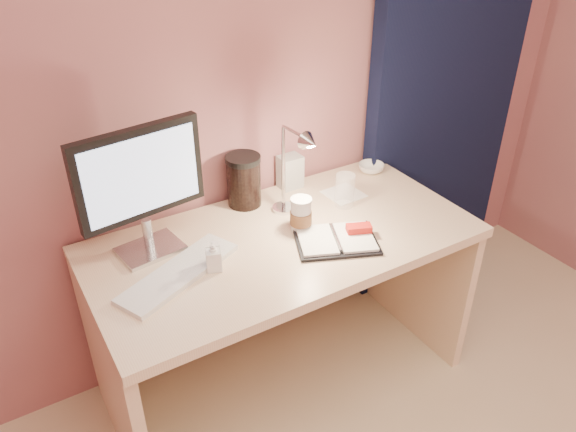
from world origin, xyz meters
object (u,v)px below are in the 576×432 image
desk (274,276)px  clear_cup (345,190)px  keyboard (179,273)px  desk_lamp (294,166)px  planner (338,239)px  dark_jar (244,183)px  product_box (290,172)px  coffee_cup (301,215)px  monitor (140,181)px  lotion_bottle (213,255)px  bowl (371,168)px

desk → clear_cup: bearing=-0.3°
keyboard → desk_lamp: 0.55m
keyboard → desk_lamp: desk_lamp is taller
planner → clear_cup: clear_cup is taller
dark_jar → product_box: dark_jar is taller
desk_lamp → planner: bearing=-77.4°
coffee_cup → monitor: bearing=163.9°
keyboard → product_box: product_box is taller
clear_cup → keyboard: bearing=-173.1°
clear_cup → lotion_bottle: bearing=-169.3°
coffee_cup → bowl: (0.51, 0.23, -0.04)m
desk → lotion_bottle: size_ratio=12.56×
desk → planner: 0.34m
bowl → lotion_bottle: size_ratio=1.01×
coffee_cup → clear_cup: size_ratio=0.97×
monitor → dark_jar: (0.43, 0.12, -0.18)m
desk_lamp → coffee_cup: bearing=-101.9°
clear_cup → lotion_bottle: clear_cup is taller
monitor → desk_lamp: (0.53, -0.09, -0.04)m
desk → coffee_cup: bearing=-37.3°
coffee_cup → dark_jar: dark_jar is taller
keyboard → product_box: size_ratio=3.22×
lotion_bottle → coffee_cup: bearing=8.7°
desk → monitor: monitor is taller
desk → coffee_cup: 0.30m
keyboard → lotion_bottle: 0.13m
clear_cup → dark_jar: dark_jar is taller
product_box → clear_cup: bearing=-69.1°
bowl → dark_jar: dark_jar is taller
keyboard → planner: bearing=-35.3°
desk → dark_jar: size_ratio=7.54×
keyboard → lotion_bottle: bearing=-38.2°
lotion_bottle → keyboard: bearing=166.2°
coffee_cup → clear_cup: (0.24, 0.06, 0.01)m
dark_jar → product_box: bearing=7.1°
desk → product_box: size_ratio=10.06×
dark_jar → desk_lamp: size_ratio=0.50×
monitor → product_box: (0.66, 0.15, -0.21)m
clear_cup → product_box: product_box is taller
desk_lamp → dark_jar: bearing=108.0°
dark_jar → desk_lamp: 0.27m
bowl → dark_jar: (-0.60, 0.04, 0.08)m
planner → desk_lamp: size_ratio=0.92×
monitor → desk: bearing=-19.6°
clear_cup → desk_lamp: 0.29m
desk → dark_jar: (-0.01, 0.21, 0.32)m
keyboard → desk_lamp: (0.49, 0.09, 0.22)m
coffee_cup → product_box: product_box is taller
keyboard → planner: size_ratio=1.30×
clear_cup → desk_lamp: size_ratio=0.36×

